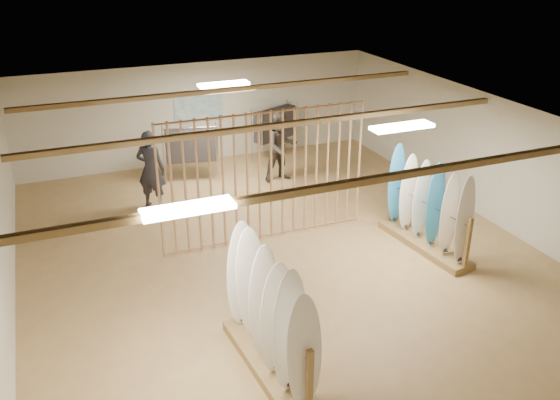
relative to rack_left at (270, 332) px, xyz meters
name	(u,v)px	position (x,y,z in m)	size (l,w,h in m)	color
floor	(280,254)	(1.48, 3.22, -0.69)	(12.00, 12.00, 0.00)	tan
ceiling	(280,121)	(1.48, 3.22, 2.11)	(12.00, 12.00, 0.00)	gray
wall_back	(199,113)	(1.48, 9.22, 0.71)	(12.00, 12.00, 0.00)	beige
wall_front	(489,391)	(1.48, -2.78, 0.71)	(12.00, 12.00, 0.00)	beige
wall_left	(0,236)	(-3.52, 3.22, 0.71)	(12.00, 12.00, 0.00)	beige
wall_right	(487,157)	(6.48, 3.22, 0.71)	(12.00, 12.00, 0.00)	beige
ceiling_slats	(280,125)	(1.48, 3.22, 2.03)	(9.50, 6.12, 0.10)	olive
light_panels	(280,124)	(1.48, 3.22, 2.05)	(1.20, 0.35, 0.06)	white
bamboo_partition	(265,176)	(1.48, 4.02, 0.71)	(4.45, 0.05, 2.78)	tan
poster	(199,106)	(1.48, 9.20, 0.91)	(1.40, 0.03, 0.90)	teal
rack_left	(270,332)	(0.00, 0.00, 0.00)	(0.71, 2.54, 2.02)	olive
rack_right	(426,218)	(4.35, 2.35, -0.03)	(0.78, 2.46, 1.95)	olive
clothing_rack_a	(190,145)	(0.85, 7.80, 0.27)	(1.36, 0.59, 1.48)	silver
clothing_rack_b	(275,124)	(3.53, 8.62, 0.32)	(1.38, 0.89, 1.56)	silver
shopper_a	(150,164)	(-0.43, 6.51, 0.38)	(0.78, 0.53, 2.14)	#282830
shopper_b	(281,142)	(3.03, 6.93, 0.35)	(1.01, 0.79, 2.09)	#332E27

